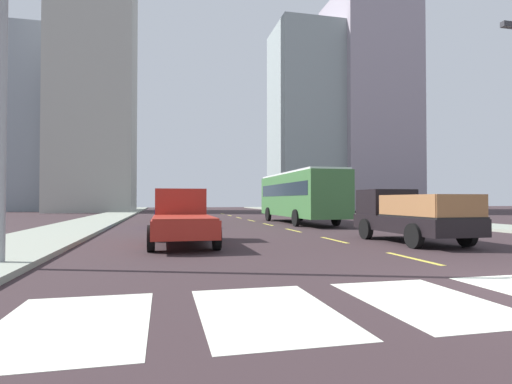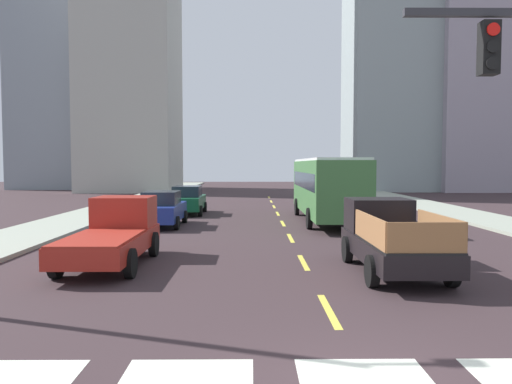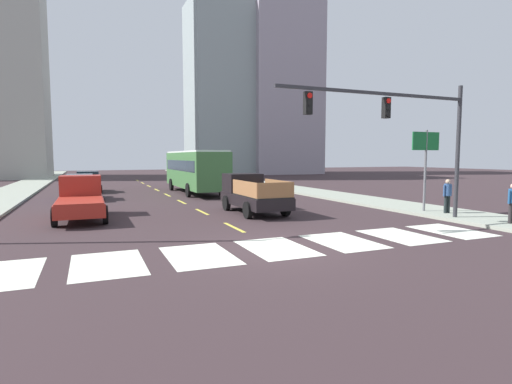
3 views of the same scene
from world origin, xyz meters
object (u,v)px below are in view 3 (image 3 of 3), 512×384
object	(u,v)px
sedan_far	(80,187)
pickup_stakebed	(251,194)
sedan_near_left	(88,182)
direction_sign_green	(426,154)
pedestrian_waiting	(447,193)
city_bus	(195,168)
traffic_signal_gantry	(408,125)
pickup_dark	(81,199)

from	to	relation	value
sedan_far	pickup_stakebed	bearing A→B (deg)	-48.32
sedan_near_left	direction_sign_green	world-z (taller)	direction_sign_green
pedestrian_waiting	city_bus	bearing A→B (deg)	-80.98
sedan_far	direction_sign_green	bearing A→B (deg)	-38.97
pickup_stakebed	sedan_far	xyz separation A→B (m)	(-8.30, 9.98, -0.08)
direction_sign_green	pedestrian_waiting	distance (m)	2.21
traffic_signal_gantry	pickup_dark	bearing A→B (deg)	150.75
sedan_near_left	direction_sign_green	distance (m)	25.34
city_bus	sedan_far	world-z (taller)	city_bus
pickup_dark	direction_sign_green	xyz separation A→B (m)	(15.92, -5.02, 2.11)
sedan_far	pedestrian_waiting	world-z (taller)	pedestrian_waiting
pedestrian_waiting	sedan_near_left	bearing A→B (deg)	-69.49
city_bus	sedan_near_left	size ratio (longest dim) A/B	2.45
pickup_dark	sedan_far	distance (m)	8.91
sedan_near_left	city_bus	bearing A→B (deg)	-28.06
pedestrian_waiting	direction_sign_green	bearing A→B (deg)	-81.11
city_bus	pickup_stakebed	bearing A→B (deg)	-88.89
pickup_dark	direction_sign_green	world-z (taller)	direction_sign_green
sedan_far	traffic_signal_gantry	distance (m)	20.85
traffic_signal_gantry	pedestrian_waiting	bearing A→B (deg)	16.93
pickup_stakebed	pedestrian_waiting	bearing A→B (deg)	-28.64
traffic_signal_gantry	direction_sign_green	world-z (taller)	traffic_signal_gantry
city_bus	sedan_near_left	world-z (taller)	city_bus
pickup_dark	direction_sign_green	distance (m)	16.82
city_bus	pedestrian_waiting	world-z (taller)	city_bus
pickup_stakebed	sedan_far	bearing A→B (deg)	131.97
pickup_dark	city_bus	bearing A→B (deg)	53.60
sedan_near_left	traffic_signal_gantry	xyz separation A→B (m)	(12.42, -21.95, 3.35)
direction_sign_green	pedestrian_waiting	size ratio (longest dim) A/B	2.56
sedan_far	pedestrian_waiting	xyz separation A→B (m)	(16.57, -14.92, 0.26)
sedan_far	traffic_signal_gantry	size ratio (longest dim) A/B	0.48
city_bus	sedan_near_left	distance (m)	8.87
direction_sign_green	traffic_signal_gantry	bearing A→B (deg)	-146.57
pickup_stakebed	sedan_far	size ratio (longest dim) A/B	1.18
direction_sign_green	pedestrian_waiting	bearing A→B (deg)	-63.93
sedan_near_left	pedestrian_waiting	size ratio (longest dim) A/B	2.68
sedan_far	traffic_signal_gantry	bearing A→B (deg)	-49.28
city_bus	traffic_signal_gantry	size ratio (longest dim) A/B	1.18
traffic_signal_gantry	direction_sign_green	xyz separation A→B (m)	(3.19, 2.11, -1.17)
traffic_signal_gantry	pedestrian_waiting	world-z (taller)	traffic_signal_gantry
sedan_far	city_bus	bearing A→B (deg)	14.66
city_bus	direction_sign_green	distance (m)	17.65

